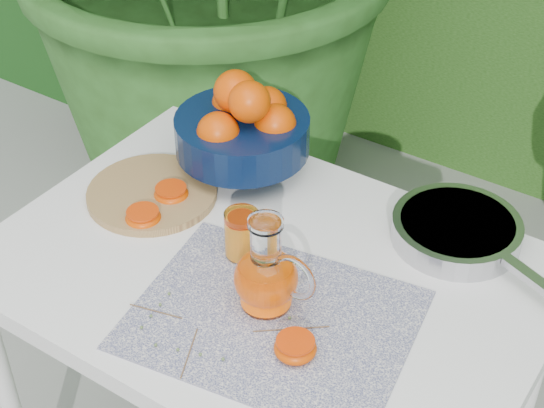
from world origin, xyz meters
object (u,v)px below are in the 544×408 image
Objects in this scene: cutting_board at (152,193)px; saute_pan at (458,230)px; fruit_bowl at (244,126)px; white_table at (266,299)px; juice_pitcher at (267,276)px.

saute_pan reaches higher than cutting_board.
fruit_bowl is at bearing 63.59° from cutting_board.
white_table is 5.51× the size of juice_pitcher.
cutting_board is at bearing 160.56° from juice_pitcher.
white_table is at bearing -8.82° from cutting_board.
saute_pan is (0.47, 0.02, -0.08)m from fruit_bowl.
juice_pitcher is at bearing -54.81° from white_table.
fruit_bowl reaches higher than saute_pan.
cutting_board is 0.59× the size of saute_pan.
cutting_board is at bearing -116.41° from fruit_bowl.
fruit_bowl reaches higher than juice_pitcher.
juice_pitcher is (0.37, -0.13, 0.06)m from cutting_board.
cutting_board is 0.23m from fruit_bowl.
white_table is 3.11× the size of fruit_bowl.
saute_pan is (0.57, 0.21, 0.02)m from cutting_board.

